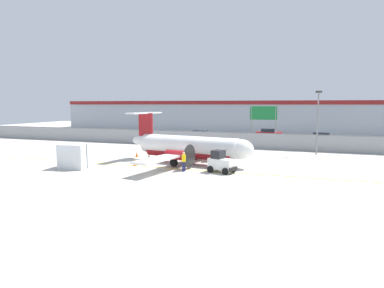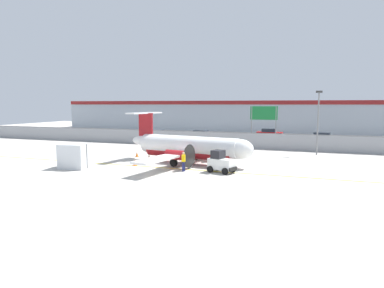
% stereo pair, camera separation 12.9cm
% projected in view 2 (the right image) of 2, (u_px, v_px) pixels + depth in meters
% --- Properties ---
extents(ground_plane, '(140.00, 140.00, 0.01)m').
position_uv_depth(ground_plane, '(173.00, 168.00, 30.80)').
color(ground_plane, '#BCB7AD').
extents(perimeter_fence, '(98.00, 0.10, 2.10)m').
position_uv_depth(perimeter_fence, '(220.00, 139.00, 45.60)').
color(perimeter_fence, gray).
rests_on(perimeter_fence, ground).
extents(parking_lot_strip, '(98.00, 17.00, 0.12)m').
position_uv_depth(parking_lot_strip, '(239.00, 139.00, 56.46)').
color(parking_lot_strip, '#38383A').
rests_on(parking_lot_strip, ground).
extents(background_building, '(91.00, 8.10, 6.50)m').
position_uv_depth(background_building, '(258.00, 116.00, 73.34)').
color(background_building, '#A8B2BC').
rests_on(background_building, ground).
extents(commuter_airplane, '(13.53, 16.04, 4.92)m').
position_uv_depth(commuter_airplane, '(191.00, 147.00, 33.18)').
color(commuter_airplane, white).
rests_on(commuter_airplane, ground).
extents(baggage_tug, '(2.56, 1.96, 1.88)m').
position_uv_depth(baggage_tug, '(221.00, 162.00, 28.94)').
color(baggage_tug, silver).
rests_on(baggage_tug, ground).
extents(ground_crew_worker, '(0.39, 0.55, 1.70)m').
position_uv_depth(ground_crew_worker, '(184.00, 160.00, 29.36)').
color(ground_crew_worker, '#191E4C').
rests_on(ground_crew_worker, ground).
extents(cargo_container, '(2.62, 2.27, 2.20)m').
position_uv_depth(cargo_container, '(75.00, 156.00, 30.91)').
color(cargo_container, silver).
rests_on(cargo_container, ground).
extents(traffic_cone_near_left, '(0.36, 0.36, 0.64)m').
position_uv_depth(traffic_cone_near_left, '(135.00, 162.00, 32.23)').
color(traffic_cone_near_left, orange).
rests_on(traffic_cone_near_left, ground).
extents(traffic_cone_near_right, '(0.36, 0.36, 0.64)m').
position_uv_depth(traffic_cone_near_right, '(149.00, 157.00, 35.34)').
color(traffic_cone_near_right, orange).
rests_on(traffic_cone_near_right, ground).
extents(traffic_cone_far_left, '(0.36, 0.36, 0.64)m').
position_uv_depth(traffic_cone_far_left, '(137.00, 154.00, 37.63)').
color(traffic_cone_far_left, orange).
rests_on(traffic_cone_far_left, ground).
extents(parked_car_0, '(4.39, 2.45, 1.58)m').
position_uv_depth(parked_car_0, '(156.00, 135.00, 54.95)').
color(parked_car_0, black).
rests_on(parked_car_0, parking_lot_strip).
extents(parked_car_1, '(4.30, 2.22, 1.58)m').
position_uv_depth(parked_car_1, '(201.00, 135.00, 53.80)').
color(parked_car_1, gray).
rests_on(parked_car_1, parking_lot_strip).
extents(parked_car_2, '(4.23, 2.06, 1.58)m').
position_uv_depth(parked_car_2, '(269.00, 133.00, 57.35)').
color(parked_car_2, red).
rests_on(parked_car_2, parking_lot_strip).
extents(parked_car_3, '(4.38, 2.42, 1.58)m').
position_uv_depth(parked_car_3, '(321.00, 138.00, 49.85)').
color(parked_car_3, '#B28C19').
rests_on(parked_car_3, parking_lot_strip).
extents(apron_light_pole, '(0.70, 0.30, 7.27)m').
position_uv_depth(apron_light_pole, '(318.00, 117.00, 38.55)').
color(apron_light_pole, slate).
rests_on(apron_light_pole, ground).
extents(highway_sign, '(3.60, 0.14, 5.50)m').
position_uv_depth(highway_sign, '(264.00, 116.00, 45.43)').
color(highway_sign, slate).
rests_on(highway_sign, ground).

